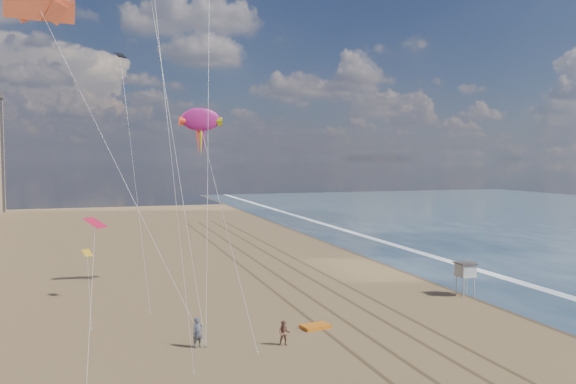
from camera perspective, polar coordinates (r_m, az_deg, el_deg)
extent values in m
plane|color=#42301E|center=(69.55, 12.45, -6.86)|extent=(260.00, 260.00, 0.00)
plane|color=white|center=(71.76, 15.35, -6.59)|extent=(260.00, 260.00, 0.00)
cube|color=brown|center=(52.50, -1.33, -10.15)|extent=(0.28, 120.00, 0.01)
cube|color=brown|center=(53.22, 1.19, -9.96)|extent=(0.28, 120.00, 0.01)
cube|color=brown|center=(54.19, 4.02, -9.72)|extent=(0.28, 120.00, 0.01)
cube|color=brown|center=(55.04, 6.17, -9.53)|extent=(0.28, 120.00, 0.01)
cylinder|color=silver|center=(52.79, 17.41, -9.31)|extent=(0.11, 0.11, 1.66)
cylinder|color=silver|center=(53.43, 18.39, -9.17)|extent=(0.11, 0.11, 1.66)
cylinder|color=silver|center=(53.68, 16.71, -9.09)|extent=(0.11, 0.11, 1.66)
cylinder|color=silver|center=(54.31, 17.68, -8.96)|extent=(0.11, 0.11, 1.66)
cube|color=silver|center=(53.35, 17.56, -8.12)|extent=(1.48, 1.48, 0.11)
cube|color=silver|center=(53.24, 17.58, -7.53)|extent=(1.38, 1.38, 1.02)
cube|color=#473D38|center=(53.13, 17.59, -6.90)|extent=(1.66, 1.66, 0.09)
cube|color=orange|center=(42.01, 2.82, -13.48)|extent=(2.20, 1.57, 0.23)
ellipsoid|color=#A81970|center=(54.08, -8.86, 7.29)|extent=(4.07, 0.76, 2.41)
cone|color=red|center=(53.85, -10.39, 7.10)|extent=(1.09, 0.91, 0.91)
cone|color=yellow|center=(54.33, -7.33, 7.10)|extent=(1.09, 0.91, 0.91)
cylinder|color=silver|center=(44.57, -6.55, -2.74)|extent=(0.03, 0.03, 24.78)
imported|color=#515868|center=(38.13, -9.16, -13.91)|extent=(0.82, 0.65, 1.98)
imported|color=#8E5B48|center=(38.07, -0.40, -14.13)|extent=(1.01, 0.93, 1.68)
cube|color=#F96037|center=(44.58, -23.92, 16.66)|extent=(4.69, 1.57, 1.60)
plane|color=red|center=(33.22, -18.99, -2.97)|extent=(1.55, 1.57, 0.52)
plane|color=gold|center=(52.91, -19.74, -5.83)|extent=(1.20, 1.13, 0.55)
plane|color=black|center=(54.98, -16.67, 13.16)|extent=(1.53, 1.46, 0.60)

